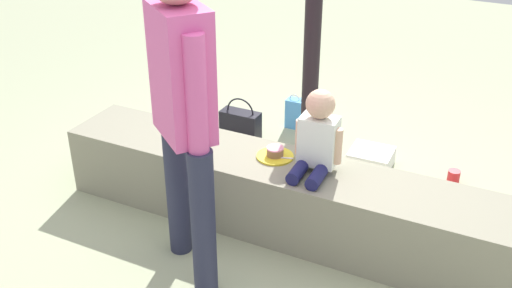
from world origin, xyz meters
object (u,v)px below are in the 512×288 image
(gift_bag, at_px, (300,114))
(party_cup_red, at_px, (453,177))
(handbag_black_leather, at_px, (240,124))
(cake_box_white, at_px, (371,159))
(cake_plate, at_px, (275,154))
(water_bottle_near_gift, at_px, (205,129))
(child_seated, at_px, (317,137))
(adult_standing, at_px, (183,94))

(gift_bag, relative_size, party_cup_red, 2.67)
(party_cup_red, bearing_deg, handbag_black_leather, -178.92)
(party_cup_red, bearing_deg, gift_bag, 165.39)
(party_cup_red, bearing_deg, cake_box_white, -178.11)
(cake_box_white, xyz_separation_m, handbag_black_leather, (-1.04, -0.01, 0.05))
(cake_plate, distance_m, water_bottle_near_gift, 1.24)
(child_seated, relative_size, handbag_black_leather, 1.45)
(cake_plate, relative_size, party_cup_red, 2.12)
(child_seated, height_order, water_bottle_near_gift, child_seated)
(water_bottle_near_gift, xyz_separation_m, party_cup_red, (1.85, 0.17, -0.03))
(cake_plate, bearing_deg, gift_bag, 105.85)
(adult_standing, xyz_separation_m, handbag_black_leather, (-0.50, 1.51, -0.93))
(gift_bag, xyz_separation_m, water_bottle_near_gift, (-0.58, -0.51, -0.04))
(party_cup_red, xyz_separation_m, cake_box_white, (-0.57, -0.02, 0.01))
(adult_standing, height_order, cake_plate, adult_standing)
(water_bottle_near_gift, distance_m, party_cup_red, 1.86)
(adult_standing, distance_m, water_bottle_near_gift, 1.82)
(water_bottle_near_gift, height_order, cake_box_white, water_bottle_near_gift)
(adult_standing, bearing_deg, child_seated, 51.44)
(water_bottle_near_gift, xyz_separation_m, handbag_black_leather, (0.24, 0.14, 0.03))
(child_seated, distance_m, water_bottle_near_gift, 1.54)
(party_cup_red, height_order, handbag_black_leather, handbag_black_leather)
(child_seated, height_order, handbag_black_leather, child_seated)
(cake_plate, bearing_deg, party_cup_red, 44.69)
(cake_box_white, bearing_deg, child_seated, -94.69)
(party_cup_red, relative_size, cake_box_white, 0.36)
(gift_bag, bearing_deg, handbag_black_leather, -133.50)
(child_seated, relative_size, gift_bag, 1.71)
(cake_plate, height_order, cake_box_white, cake_plate)
(adult_standing, bearing_deg, cake_plate, 72.32)
(child_seated, height_order, party_cup_red, child_seated)
(water_bottle_near_gift, relative_size, handbag_black_leather, 0.56)
(child_seated, height_order, gift_bag, child_seated)
(gift_bag, bearing_deg, cake_plate, -74.15)
(water_bottle_near_gift, bearing_deg, party_cup_red, 5.37)
(party_cup_red, bearing_deg, child_seated, -124.42)
(child_seated, distance_m, cake_box_white, 1.10)
(child_seated, bearing_deg, party_cup_red, 55.58)
(child_seated, xyz_separation_m, adult_standing, (-0.47, -0.59, 0.39))
(water_bottle_near_gift, relative_size, party_cup_red, 1.78)
(gift_bag, distance_m, water_bottle_near_gift, 0.77)
(handbag_black_leather, bearing_deg, cake_box_white, 0.64)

